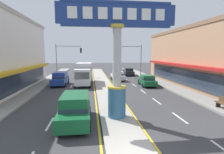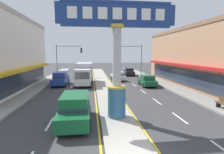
{
  "view_description": "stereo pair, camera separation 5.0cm",
  "coord_description": "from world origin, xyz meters",
  "px_view_note": "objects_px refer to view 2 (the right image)",
  "views": [
    {
      "loc": [
        -1.77,
        -6.54,
        4.51
      ],
      "look_at": [
        -0.03,
        7.72,
        2.6
      ],
      "focal_mm": 28.31,
      "sensor_mm": 36.0,
      "label": 1
    },
    {
      "loc": [
        -1.72,
        -6.55,
        4.51
      ],
      "look_at": [
        -0.03,
        7.72,
        2.6
      ],
      "focal_mm": 28.31,
      "sensor_mm": 36.0,
      "label": 2
    }
  ],
  "objects_px": {
    "district_sign": "(117,58)",
    "sedan_kerb_right": "(147,80)",
    "sedan_mid_left_lane": "(118,76)",
    "suv_far_left_oncoming": "(61,78)",
    "box_truck_near_right_lane": "(84,73)",
    "suv_near_left_lane": "(75,108)",
    "storefront_right": "(212,57)",
    "traffic_light_left_side": "(66,55)",
    "traffic_light_right_side": "(133,55)",
    "sedan_far_right_lane": "(129,72)"
  },
  "relations": [
    {
      "from": "storefront_right",
      "to": "sedan_kerb_right",
      "type": "height_order",
      "value": "storefront_right"
    },
    {
      "from": "sedan_kerb_right",
      "to": "traffic_light_right_side",
      "type": "bearing_deg",
      "value": 88.38
    },
    {
      "from": "box_truck_near_right_lane",
      "to": "sedan_kerb_right",
      "type": "distance_m",
      "value": 9.17
    },
    {
      "from": "sedan_far_right_lane",
      "to": "suv_near_left_lane",
      "type": "distance_m",
      "value": 26.08
    },
    {
      "from": "sedan_far_right_lane",
      "to": "sedan_mid_left_lane",
      "type": "xyz_separation_m",
      "value": [
        -3.29,
        -6.47,
        0.0
      ]
    },
    {
      "from": "district_sign",
      "to": "traffic_light_right_side",
      "type": "distance_m",
      "value": 23.1
    },
    {
      "from": "box_truck_near_right_lane",
      "to": "storefront_right",
      "type": "bearing_deg",
      "value": -13.53
    },
    {
      "from": "district_sign",
      "to": "storefront_right",
      "type": "relative_size",
      "value": 0.32
    },
    {
      "from": "traffic_light_left_side",
      "to": "sedan_mid_left_lane",
      "type": "xyz_separation_m",
      "value": [
        9.18,
        -5.09,
        -3.46
      ]
    },
    {
      "from": "district_sign",
      "to": "sedan_mid_left_lane",
      "type": "relative_size",
      "value": 1.78
    },
    {
      "from": "district_sign",
      "to": "traffic_light_left_side",
      "type": "distance_m",
      "value": 23.55
    },
    {
      "from": "storefront_right",
      "to": "traffic_light_left_side",
      "type": "relative_size",
      "value": 3.93
    },
    {
      "from": "sedan_mid_left_lane",
      "to": "storefront_right",
      "type": "bearing_deg",
      "value": -32.45
    },
    {
      "from": "sedan_far_right_lane",
      "to": "sedan_mid_left_lane",
      "type": "distance_m",
      "value": 7.26
    },
    {
      "from": "traffic_light_right_side",
      "to": "sedan_kerb_right",
      "type": "relative_size",
      "value": 1.41
    },
    {
      "from": "box_truck_near_right_lane",
      "to": "suv_near_left_lane",
      "type": "distance_m",
      "value": 14.83
    },
    {
      "from": "suv_near_left_lane",
      "to": "sedan_far_right_lane",
      "type": "bearing_deg",
      "value": 70.08
    },
    {
      "from": "district_sign",
      "to": "traffic_light_right_side",
      "type": "bearing_deg",
      "value": 73.96
    },
    {
      "from": "district_sign",
      "to": "box_truck_near_right_lane",
      "type": "relative_size",
      "value": 1.12
    },
    {
      "from": "traffic_light_right_side",
      "to": "sedan_far_right_lane",
      "type": "bearing_deg",
      "value": 98.87
    },
    {
      "from": "sedan_mid_left_lane",
      "to": "sedan_kerb_right",
      "type": "distance_m",
      "value": 6.48
    },
    {
      "from": "box_truck_near_right_lane",
      "to": "sedan_kerb_right",
      "type": "height_order",
      "value": "box_truck_near_right_lane"
    },
    {
      "from": "district_sign",
      "to": "sedan_far_right_lane",
      "type": "distance_m",
      "value": 25.05
    },
    {
      "from": "sedan_far_right_lane",
      "to": "suv_near_left_lane",
      "type": "relative_size",
      "value": 0.95
    },
    {
      "from": "storefront_right",
      "to": "suv_far_left_oncoming",
      "type": "relative_size",
      "value": 5.25
    },
    {
      "from": "traffic_light_right_side",
      "to": "box_truck_near_right_lane",
      "type": "bearing_deg",
      "value": -139.23
    },
    {
      "from": "storefront_right",
      "to": "box_truck_near_right_lane",
      "type": "height_order",
      "value": "storefront_right"
    },
    {
      "from": "district_sign",
      "to": "sedan_far_right_lane",
      "type": "relative_size",
      "value": 1.78
    },
    {
      "from": "suv_far_left_oncoming",
      "to": "storefront_right",
      "type": "bearing_deg",
      "value": -10.3
    },
    {
      "from": "sedan_kerb_right",
      "to": "suv_near_left_lane",
      "type": "bearing_deg",
      "value": -125.46
    },
    {
      "from": "suv_near_left_lane",
      "to": "sedan_kerb_right",
      "type": "height_order",
      "value": "suv_near_left_lane"
    },
    {
      "from": "storefront_right",
      "to": "sedan_mid_left_lane",
      "type": "relative_size",
      "value": 5.56
    },
    {
      "from": "sedan_far_right_lane",
      "to": "traffic_light_right_side",
      "type": "bearing_deg",
      "value": -81.13
    },
    {
      "from": "storefront_right",
      "to": "sedan_kerb_right",
      "type": "relative_size",
      "value": 5.54
    },
    {
      "from": "storefront_right",
      "to": "sedan_kerb_right",
      "type": "bearing_deg",
      "value": 167.89
    },
    {
      "from": "storefront_right",
      "to": "sedan_far_right_lane",
      "type": "height_order",
      "value": "storefront_right"
    },
    {
      "from": "district_sign",
      "to": "box_truck_near_right_lane",
      "type": "distance_m",
      "value": 14.82
    },
    {
      "from": "suv_near_left_lane",
      "to": "suv_far_left_oncoming",
      "type": "bearing_deg",
      "value": 102.88
    },
    {
      "from": "district_sign",
      "to": "sedan_kerb_right",
      "type": "relative_size",
      "value": 1.78
    },
    {
      "from": "sedan_mid_left_lane",
      "to": "suv_far_left_oncoming",
      "type": "xyz_separation_m",
      "value": [
        -8.89,
        -3.64,
        0.2
      ]
    },
    {
      "from": "sedan_mid_left_lane",
      "to": "suv_far_left_oncoming",
      "type": "bearing_deg",
      "value": -157.76
    },
    {
      "from": "traffic_light_left_side",
      "to": "sedan_mid_left_lane",
      "type": "height_order",
      "value": "traffic_light_left_side"
    },
    {
      "from": "storefront_right",
      "to": "suv_near_left_lane",
      "type": "bearing_deg",
      "value": -148.05
    },
    {
      "from": "district_sign",
      "to": "traffic_light_left_side",
      "type": "height_order",
      "value": "district_sign"
    },
    {
      "from": "sedan_far_right_lane",
      "to": "sedan_mid_left_lane",
      "type": "relative_size",
      "value": 1.0
    },
    {
      "from": "district_sign",
      "to": "sedan_kerb_right",
      "type": "distance_m",
      "value": 13.89
    },
    {
      "from": "suv_far_left_oncoming",
      "to": "sedan_far_right_lane",
      "type": "bearing_deg",
      "value": 39.66
    },
    {
      "from": "traffic_light_right_side",
      "to": "sedan_far_right_lane",
      "type": "height_order",
      "value": "traffic_light_right_side"
    },
    {
      "from": "suv_far_left_oncoming",
      "to": "traffic_light_left_side",
      "type": "bearing_deg",
      "value": 91.88
    },
    {
      "from": "storefront_right",
      "to": "traffic_light_right_side",
      "type": "xyz_separation_m",
      "value": [
        -7.98,
        11.97,
        0.24
      ]
    }
  ]
}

